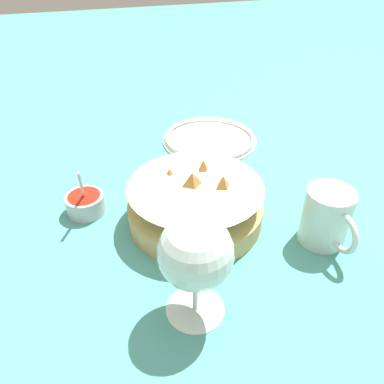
{
  "coord_description": "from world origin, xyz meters",
  "views": [
    {
      "loc": [
        0.47,
        -0.15,
        0.42
      ],
      "look_at": [
        -0.0,
        -0.0,
        0.06
      ],
      "focal_mm": 35.0,
      "sensor_mm": 36.0,
      "label": 1
    }
  ],
  "objects_px": {
    "sauce_cup": "(85,203)",
    "beer_mug": "(326,219)",
    "wine_glass": "(196,256)",
    "food_basket": "(193,203)",
    "side_plate": "(210,138)"
  },
  "relations": [
    {
      "from": "sauce_cup",
      "to": "side_plate",
      "type": "height_order",
      "value": "sauce_cup"
    },
    {
      "from": "side_plate",
      "to": "sauce_cup",
      "type": "bearing_deg",
      "value": -58.28
    },
    {
      "from": "sauce_cup",
      "to": "beer_mug",
      "type": "relative_size",
      "value": 0.95
    },
    {
      "from": "beer_mug",
      "to": "side_plate",
      "type": "height_order",
      "value": "beer_mug"
    },
    {
      "from": "food_basket",
      "to": "side_plate",
      "type": "relative_size",
      "value": 1.04
    },
    {
      "from": "wine_glass",
      "to": "beer_mug",
      "type": "bearing_deg",
      "value": 105.82
    },
    {
      "from": "sauce_cup",
      "to": "side_plate",
      "type": "bearing_deg",
      "value": 121.72
    },
    {
      "from": "sauce_cup",
      "to": "beer_mug",
      "type": "height_order",
      "value": "sauce_cup"
    },
    {
      "from": "food_basket",
      "to": "wine_glass",
      "type": "xyz_separation_m",
      "value": [
        0.18,
        -0.05,
        0.07
      ]
    },
    {
      "from": "food_basket",
      "to": "sauce_cup",
      "type": "relative_size",
      "value": 2.15
    },
    {
      "from": "food_basket",
      "to": "sauce_cup",
      "type": "bearing_deg",
      "value": -113.54
    },
    {
      "from": "food_basket",
      "to": "beer_mug",
      "type": "distance_m",
      "value": 0.21
    },
    {
      "from": "wine_glass",
      "to": "side_plate",
      "type": "xyz_separation_m",
      "value": [
        -0.44,
        0.18,
        -0.09
      ]
    },
    {
      "from": "food_basket",
      "to": "wine_glass",
      "type": "distance_m",
      "value": 0.2
    },
    {
      "from": "wine_glass",
      "to": "food_basket",
      "type": "bearing_deg",
      "value": 163.28
    }
  ]
}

